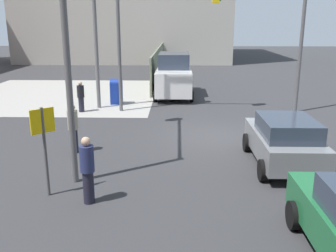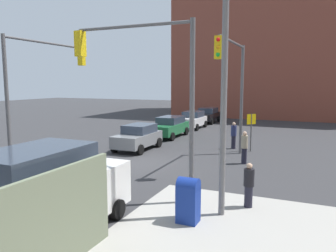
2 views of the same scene
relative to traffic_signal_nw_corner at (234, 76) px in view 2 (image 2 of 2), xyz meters
name	(u,v)px [view 2 (image 2 of 2)]	position (x,y,z in m)	size (l,w,h in m)	color
ground_plane	(141,163)	(2.25, -4.50, -4.65)	(120.00, 120.00, 0.00)	#333335
building_brick_west	(292,36)	(-29.75, 1.11, 5.81)	(16.00, 28.00, 20.92)	brown
traffic_signal_nw_corner	(234,76)	(0.00, 0.00, 0.00)	(5.85, 0.36, 6.50)	#59595B
traffic_signal_se_corner	(42,76)	(4.51, -9.00, 0.00)	(5.85, 0.36, 6.50)	#59595B
traffic_signal_ne_corner	(143,75)	(6.75, -1.93, -0.05)	(0.36, 5.10, 6.50)	#59595B
street_lamp_corner	(214,70)	(7.37, 0.94, 0.05)	(0.94, 2.61, 8.00)	slate
warning_sign_two_way	(251,126)	(-3.15, 0.48, -3.01)	(0.48, 0.48, 2.40)	#4C4C4C
mailbox_blue	(188,199)	(8.45, 0.50, -3.89)	(0.56, 0.64, 1.43)	navy
coupe_green	(169,126)	(-6.25, -6.45, -3.81)	(4.42, 2.02, 1.62)	#1E6638
coupe_black	(208,115)	(-16.66, -6.39, -3.81)	(4.26, 2.02, 1.62)	black
hatchback_white	(192,120)	(-11.70, -6.41, -3.81)	(3.82, 2.02, 1.62)	white
hatchback_gray	(138,137)	(-0.81, -6.34, -3.81)	(3.86, 2.02, 1.62)	slate
van_white_delivery	(46,195)	(11.05, -2.70, -3.37)	(5.40, 2.32, 2.62)	white
pedestrian_crossing	(234,135)	(-3.55, -0.70, -3.74)	(0.36, 0.36, 1.76)	navy
pedestrian_waiting	(244,147)	(0.25, 0.70, -3.74)	(0.36, 0.36, 1.75)	#9E937A
pedestrian_walking_north	(249,185)	(6.45, 2.00, -3.84)	(0.36, 0.36, 1.58)	black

